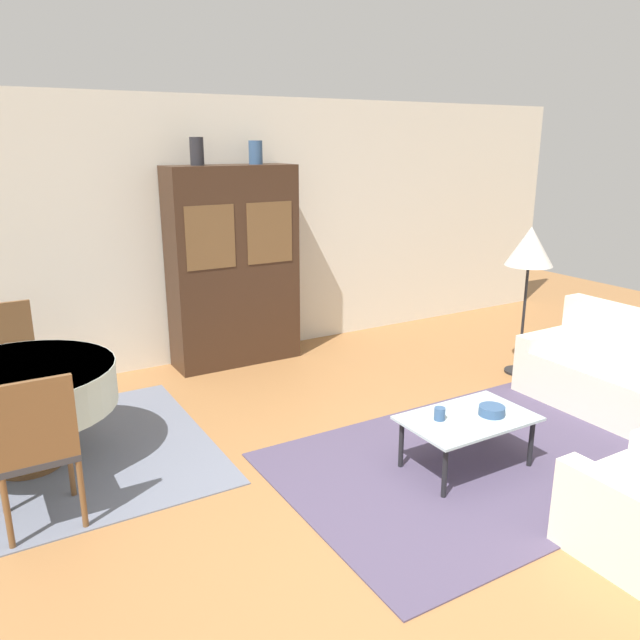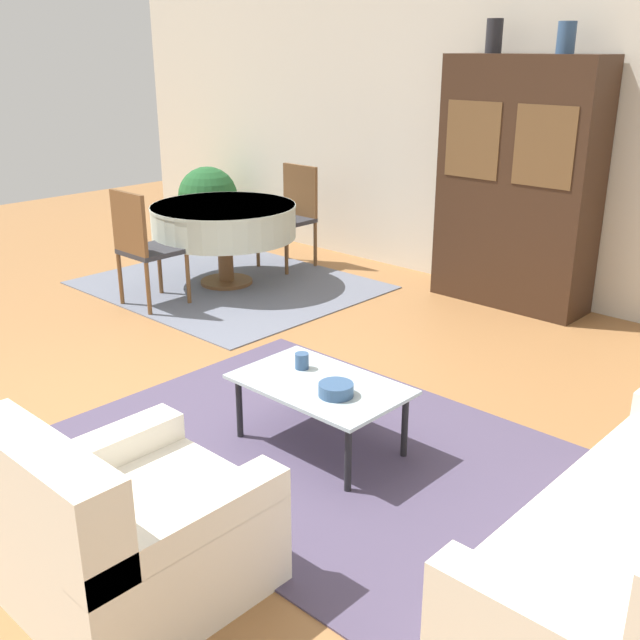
% 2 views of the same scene
% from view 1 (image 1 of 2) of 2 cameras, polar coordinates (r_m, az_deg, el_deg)
% --- Properties ---
extents(ground_plane, '(14.00, 14.00, 0.00)m').
position_cam_1_polar(ground_plane, '(3.98, 8.19, -18.68)').
color(ground_plane, '#9E6B3D').
extents(wall_back, '(10.00, 0.06, 2.70)m').
position_cam_1_polar(wall_back, '(6.56, -11.57, 7.79)').
color(wall_back, beige).
rests_on(wall_back, ground_plane).
extents(area_rug, '(2.85, 1.96, 0.01)m').
position_cam_1_polar(area_rug, '(4.79, 14.10, -12.53)').
color(area_rug, '#4C425B').
rests_on(area_rug, ground_plane).
extents(dining_rug, '(2.43, 2.06, 0.01)m').
position_cam_1_polar(dining_rug, '(5.07, -24.33, -11.87)').
color(dining_rug, slate).
rests_on(dining_rug, ground_plane).
extents(couch, '(0.82, 1.85, 0.84)m').
position_cam_1_polar(couch, '(5.91, 27.02, -5.12)').
color(couch, silver).
rests_on(couch, ground_plane).
extents(coffee_table, '(0.93, 0.58, 0.38)m').
position_cam_1_polar(coffee_table, '(4.56, 13.36, -9.06)').
color(coffee_table, black).
rests_on(coffee_table, area_rug).
extents(display_cabinet, '(1.30, 0.46, 2.03)m').
position_cam_1_polar(display_cabinet, '(6.47, -7.93, 4.85)').
color(display_cabinet, '#382316').
rests_on(display_cabinet, ground_plane).
extents(dining_table, '(1.31, 1.31, 0.74)m').
position_cam_1_polar(dining_table, '(4.85, -25.79, -5.69)').
color(dining_table, brown).
rests_on(dining_table, dining_rug).
extents(dining_chair_near, '(0.44, 0.44, 0.98)m').
position_cam_1_polar(dining_chair_near, '(4.05, -24.52, -10.29)').
color(dining_chair_near, brown).
rests_on(dining_chair_near, dining_rug).
extents(dining_chair_far, '(0.44, 0.44, 0.98)m').
position_cam_1_polar(dining_chair_far, '(5.69, -26.60, -3.06)').
color(dining_chair_far, brown).
rests_on(dining_chair_far, dining_rug).
extents(floor_lamp, '(0.45, 0.45, 1.48)m').
position_cam_1_polar(floor_lamp, '(6.34, 18.63, 6.09)').
color(floor_lamp, black).
rests_on(floor_lamp, ground_plane).
extents(cup, '(0.08, 0.08, 0.09)m').
position_cam_1_polar(cup, '(4.45, 10.88, -8.42)').
color(cup, '#33517A').
rests_on(cup, coffee_table).
extents(bowl, '(0.18, 0.18, 0.07)m').
position_cam_1_polar(bowl, '(4.61, 15.43, -7.99)').
color(bowl, '#33517A').
rests_on(bowl, coffee_table).
extents(vase_tall, '(0.13, 0.13, 0.26)m').
position_cam_1_polar(vase_tall, '(6.23, -11.20, 14.89)').
color(vase_tall, '#232328').
rests_on(vase_tall, display_cabinet).
extents(vase_short, '(0.14, 0.14, 0.23)m').
position_cam_1_polar(vase_short, '(6.46, -5.91, 15.00)').
color(vase_short, '#33517A').
rests_on(vase_short, display_cabinet).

